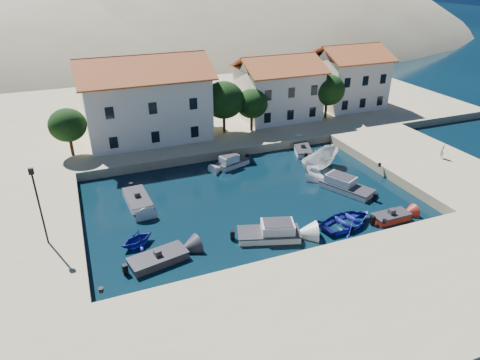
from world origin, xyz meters
name	(u,v)px	position (x,y,z in m)	size (l,w,h in m)	color
ground	(302,261)	(0.00, 0.00, 0.00)	(400.00, 400.00, 0.00)	black
quay_south	(349,310)	(0.00, -6.00, 0.50)	(52.00, 12.00, 1.00)	tan
quay_east	(422,162)	(20.50, 10.00, 0.50)	(11.00, 20.00, 1.00)	tan
quay_west	(29,238)	(-19.00, 10.00, 0.50)	(8.00, 20.00, 1.00)	tan
quay_north	(190,109)	(2.00, 38.00, 0.50)	(80.00, 36.00, 1.00)	tan
hills	(179,101)	(20.64, 123.62, -23.40)	(254.00, 176.00, 99.00)	#998A67
building_left	(145,96)	(-6.00, 28.00, 5.94)	(14.70, 9.45, 9.70)	silver
building_mid	(278,86)	(12.00, 29.00, 5.22)	(10.50, 8.40, 8.30)	silver
building_right	(349,75)	(24.00, 30.00, 5.47)	(9.45, 8.40, 8.80)	silver
trees	(235,102)	(4.51, 25.46, 4.84)	(37.30, 5.30, 6.45)	#382314
lamppost	(38,199)	(-17.50, 8.00, 4.75)	(0.35, 0.25, 6.22)	black
bollards	(310,216)	(2.80, 3.87, 1.15)	(29.36, 9.56, 0.30)	black
motorboat_grey_sw	(158,259)	(-10.02, 3.88, 0.29)	(4.61, 2.75, 1.25)	#2F2E32
cabin_cruiser_south	(269,233)	(-1.01, 3.70, 0.48)	(5.45, 3.57, 1.60)	silver
rowboat_south	(346,225)	(5.96, 2.96, 0.00)	(3.69, 5.17, 1.07)	navy
motorboat_red_se	(391,217)	(10.01, 2.28, 0.30)	(3.35, 1.52, 1.25)	maroon
cabin_cruiser_east	(347,187)	(9.51, 8.23, 0.48)	(4.17, 5.60, 1.60)	silver
boat_east	(319,170)	(9.57, 13.45, 0.00)	(2.21, 5.87, 2.27)	silver
motorboat_white_ne	(302,150)	(10.29, 18.41, 0.29)	(2.97, 4.23, 1.25)	silver
rowboat_west	(138,245)	(-11.11, 6.61, 0.00)	(2.40, 2.78, 1.46)	navy
motorboat_white_west	(138,199)	(-9.92, 13.53, 0.29)	(2.24, 4.60, 1.25)	silver
cabin_cruiser_north	(233,162)	(1.20, 17.78, 0.48)	(4.01, 2.68, 1.60)	silver
pedestrian	(442,151)	(22.29, 9.32, 1.81)	(0.59, 0.39, 1.62)	silver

